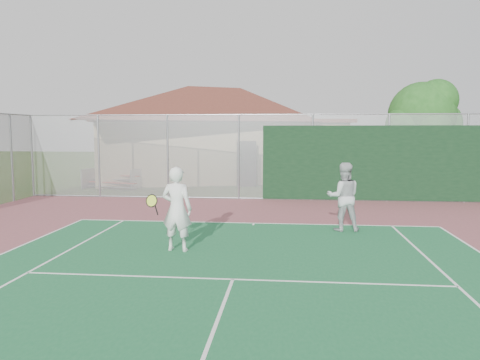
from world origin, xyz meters
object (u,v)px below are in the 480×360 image
object	(u,v)px
clubhouse	(217,125)
player_grey_back	(344,197)
tree	(424,117)
player_white_front	(177,210)
bleachers	(116,177)

from	to	relation	value
clubhouse	player_grey_back	world-z (taller)	clubhouse
tree	player_white_front	xyz separation A→B (m)	(-9.12, -13.05, -2.49)
tree	player_grey_back	xyz separation A→B (m)	(-4.97, -10.37, -2.52)
player_grey_back	clubhouse	bearing A→B (deg)	-70.69
clubhouse	tree	world-z (taller)	clubhouse
tree	player_grey_back	size ratio (longest dim) A/B	2.74
bleachers	player_white_front	xyz separation A→B (m)	(5.99, -11.89, 0.48)
bleachers	player_grey_back	world-z (taller)	player_grey_back
clubhouse	player_grey_back	size ratio (longest dim) A/B	8.70
clubhouse	player_white_front	bearing A→B (deg)	-100.97
clubhouse	player_grey_back	xyz separation A→B (m)	(5.88, -14.84, -2.24)
clubhouse	bleachers	world-z (taller)	clubhouse
clubhouse	player_white_front	size ratio (longest dim) A/B	8.45
clubhouse	player_white_front	world-z (taller)	clubhouse
player_white_front	player_grey_back	distance (m)	4.94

